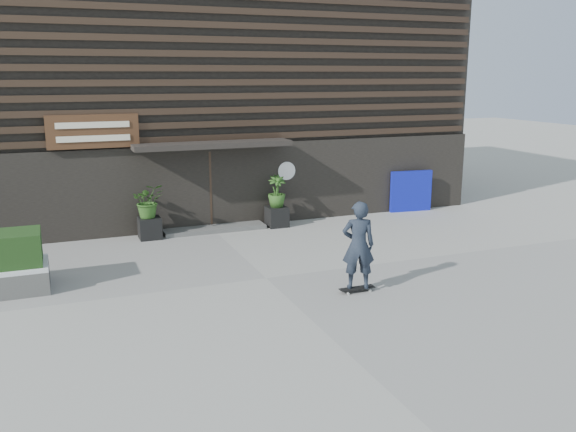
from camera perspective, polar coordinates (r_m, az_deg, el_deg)
name	(u,v)px	position (r m, az deg, el deg)	size (l,w,h in m)	color
ground	(266,278)	(13.73, -2.08, -5.88)	(80.00, 80.00, 0.00)	#999891
entrance_step	(214,228)	(17.94, -6.98, -1.18)	(3.00, 0.80, 0.12)	#4E4E4C
planter_pot_left	(150,228)	(17.33, -12.92, -1.11)	(0.60, 0.60, 0.60)	black
bamboo_left	(148,201)	(17.16, -13.05, 1.41)	(0.86, 0.75, 0.96)	#2D591E
planter_pot_right	(277,217)	(18.25, -1.06, -0.06)	(0.60, 0.60, 0.60)	black
bamboo_right	(277,191)	(18.09, -1.07, 2.35)	(0.54, 0.54, 0.96)	#2D591E
blue_tarp	(411,191)	(20.61, 11.53, 2.31)	(1.46, 0.12, 1.37)	#0C13A2
building	(173,89)	(22.62, -10.77, 11.73)	(18.00, 11.00, 8.00)	black
skateboarder	(358,245)	(12.66, 6.65, -2.78)	(0.79, 0.65, 1.97)	black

